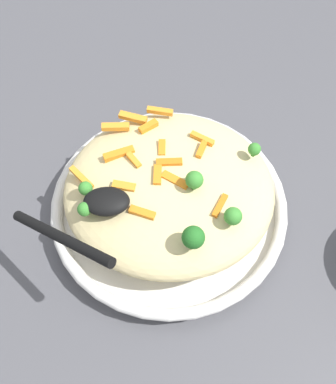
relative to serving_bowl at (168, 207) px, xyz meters
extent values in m
plane|color=#4C4C51|center=(0.00, 0.00, -0.02)|extent=(2.40, 2.40, 0.00)
cylinder|color=white|center=(0.00, 0.00, -0.01)|extent=(0.30, 0.30, 0.02)
torus|color=white|center=(0.00, 0.00, 0.01)|extent=(0.33, 0.33, 0.02)
torus|color=black|center=(0.00, 0.00, 0.01)|extent=(0.32, 0.32, 0.00)
ellipsoid|color=#DBC689|center=(0.00, 0.00, 0.05)|extent=(0.28, 0.25, 0.07)
cube|color=orange|center=(0.06, 0.02, 0.08)|extent=(0.03, 0.02, 0.01)
cube|color=orange|center=(-0.04, -0.04, 0.08)|extent=(0.02, 0.03, 0.01)
cube|color=orange|center=(-0.01, 0.01, 0.08)|extent=(0.04, 0.03, 0.01)
cube|color=orange|center=(0.07, -0.04, 0.08)|extent=(0.04, 0.02, 0.01)
cube|color=orange|center=(0.05, -0.02, 0.08)|extent=(0.02, 0.02, 0.01)
cube|color=orange|center=(0.01, 0.00, 0.08)|extent=(0.01, 0.03, 0.01)
cube|color=orange|center=(0.07, -0.08, 0.08)|extent=(0.04, 0.01, 0.01)
cube|color=orange|center=(0.01, -0.11, 0.08)|extent=(0.04, 0.01, 0.01)
cube|color=orange|center=(0.05, -0.10, 0.08)|extent=(0.04, 0.02, 0.01)
cube|color=orange|center=(0.01, -0.04, 0.08)|extent=(0.01, 0.02, 0.01)
cube|color=orange|center=(-0.04, -0.06, 0.08)|extent=(0.03, 0.02, 0.01)
cube|color=orange|center=(0.11, 0.00, 0.07)|extent=(0.03, 0.04, 0.01)
cube|color=orange|center=(0.03, 0.05, 0.08)|extent=(0.03, 0.02, 0.01)
cube|color=orange|center=(0.03, -0.08, 0.08)|extent=(0.03, 0.02, 0.01)
cube|color=orange|center=(0.00, -0.02, 0.08)|extent=(0.03, 0.01, 0.01)
cube|color=orange|center=(-0.06, 0.04, 0.08)|extent=(0.02, 0.03, 0.01)
cylinder|color=#377928|center=(0.10, 0.02, 0.07)|extent=(0.01, 0.01, 0.00)
sphere|color=#3D8E33|center=(0.10, 0.02, 0.08)|extent=(0.02, 0.02, 0.02)
cylinder|color=#377928|center=(-0.07, 0.06, 0.08)|extent=(0.01, 0.01, 0.01)
sphere|color=#3D8E33|center=(-0.07, 0.06, 0.09)|extent=(0.02, 0.02, 0.02)
cylinder|color=#377928|center=(-0.11, -0.04, 0.08)|extent=(0.01, 0.01, 0.01)
sphere|color=#3D8E33|center=(-0.11, -0.04, 0.08)|extent=(0.02, 0.02, 0.02)
cylinder|color=#205B1C|center=(-0.03, 0.09, 0.08)|extent=(0.01, 0.01, 0.01)
sphere|color=#236B23|center=(-0.03, 0.09, 0.09)|extent=(0.03, 0.03, 0.03)
cylinder|color=#377928|center=(-0.03, 0.02, 0.08)|extent=(0.01, 0.01, 0.01)
sphere|color=#3D8E33|center=(-0.03, 0.02, 0.10)|extent=(0.02, 0.02, 0.02)
cylinder|color=#377928|center=(0.10, 0.05, 0.07)|extent=(0.01, 0.01, 0.01)
sphere|color=#3D8E33|center=(0.10, 0.05, 0.08)|extent=(0.02, 0.02, 0.02)
ellipsoid|color=black|center=(0.07, 0.04, 0.09)|extent=(0.06, 0.04, 0.02)
cylinder|color=black|center=(0.12, 0.10, 0.12)|extent=(0.13, 0.10, 0.07)
camera|label=1|loc=(0.00, 0.32, 0.57)|focal=43.45mm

